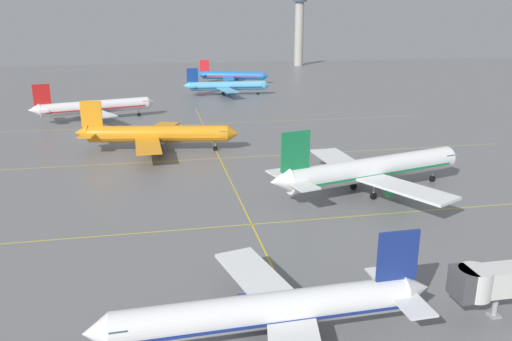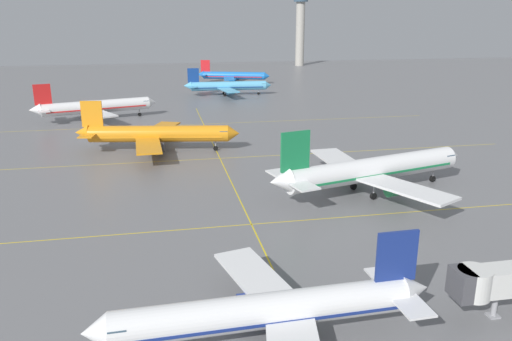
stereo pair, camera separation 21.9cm
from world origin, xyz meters
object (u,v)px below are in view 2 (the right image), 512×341
airliner_third_row (157,134)px  airliner_far_right_stand (227,86)px  airliner_front_gate (269,311)px  airliner_distant_taxiway (233,76)px  control_tower (300,24)px  airliner_far_left_stand (95,107)px  airliner_second_row (372,170)px

airliner_third_row → airliner_far_right_stand: (27.06, 79.10, -0.33)m
airliner_front_gate → airliner_distant_taxiway: (25.14, 187.12, 0.02)m
airliner_front_gate → airliner_distant_taxiway: airliner_distant_taxiway is taller
airliner_third_row → control_tower: (86.64, 189.87, 20.15)m
airliner_front_gate → control_tower: (77.33, 263.10, 20.59)m
airliner_third_row → airliner_distant_taxiway: 118.99m
airliner_third_row → airliner_far_left_stand: 43.07m
airliner_front_gate → airliner_far_right_stand: (17.76, 152.33, 0.11)m
airliner_second_row → airliner_distant_taxiway: bearing=90.4°
airliner_far_right_stand → airliner_distant_taxiway: 35.57m
airliner_second_row → airliner_far_left_stand: bearing=124.9°
airliner_third_row → airliner_distant_taxiway: airliner_third_row is taller
airliner_third_row → control_tower: bearing=65.5°
airliner_second_row → airliner_third_row: (-35.45, 35.82, -0.32)m
airliner_far_left_stand → airliner_third_row: bearing=-66.5°
control_tower → airliner_far_right_stand: bearing=-118.3°
airliner_third_row → airliner_far_right_stand: size_ratio=1.09×
airliner_third_row → airliner_far_left_stand: (-17.17, 39.50, -0.06)m
airliner_far_right_stand → airliner_third_row: bearing=-108.9°
airliner_far_left_stand → control_tower: (103.82, 150.37, 20.22)m
airliner_third_row → airliner_far_left_stand: bearing=113.5°
airliner_front_gate → control_tower: control_tower is taller
airliner_far_right_stand → control_tower: size_ratio=0.80×
airliner_third_row → airliner_far_right_stand: bearing=71.1°
airliner_front_gate → airliner_far_right_stand: 153.36m
airliner_distant_taxiway → airliner_second_row: bearing=-89.6°
airliner_front_gate → airliner_far_left_stand: 115.80m
control_tower → airliner_front_gate: bearing=-106.4°
airliner_distant_taxiway → control_tower: (52.19, 75.98, 20.57)m
airliner_second_row → airliner_front_gate: bearing=-125.0°
airliner_second_row → airliner_far_left_stand: 91.89m
airliner_second_row → airliner_far_right_stand: size_ratio=1.17×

